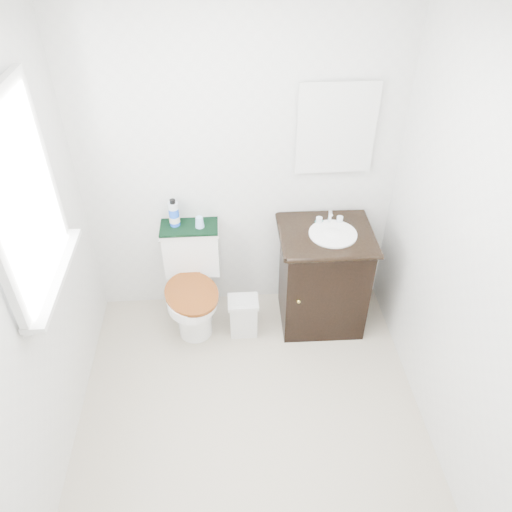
{
  "coord_description": "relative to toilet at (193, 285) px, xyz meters",
  "views": [
    {
      "loc": [
        -0.1,
        -1.84,
        2.79
      ],
      "look_at": [
        0.08,
        0.75,
        0.76
      ],
      "focal_mm": 35.0,
      "sensor_mm": 36.0,
      "label": 1
    }
  ],
  "objects": [
    {
      "name": "floor",
      "position": [
        0.37,
        -0.97,
        -0.34
      ],
      "size": [
        2.4,
        2.4,
        0.0
      ],
      "primitive_type": "plane",
      "color": "#ADA68C",
      "rests_on": "ground"
    },
    {
      "name": "wall_back",
      "position": [
        0.37,
        0.23,
        0.86
      ],
      "size": [
        2.4,
        0.0,
        2.4
      ],
      "primitive_type": "plane",
      "rotation": [
        1.57,
        0.0,
        0.0
      ],
      "color": "silver",
      "rests_on": "ground"
    },
    {
      "name": "trash_bin",
      "position": [
        0.36,
        -0.17,
        -0.18
      ],
      "size": [
        0.22,
        0.18,
        0.32
      ],
      "color": "silver",
      "rests_on": "floor"
    },
    {
      "name": "window",
      "position": [
        -0.7,
        -0.72,
        1.21
      ],
      "size": [
        0.02,
        0.7,
        0.9
      ],
      "primitive_type": "cube",
      "color": "white",
      "rests_on": "wall_left"
    },
    {
      "name": "mouthwash_bottle",
      "position": [
        -0.1,
        0.14,
        0.54
      ],
      "size": [
        0.07,
        0.07,
        0.21
      ],
      "color": "blue",
      "rests_on": "towel"
    },
    {
      "name": "toilet",
      "position": [
        0.0,
        0.0,
        0.0
      ],
      "size": [
        0.47,
        0.67,
        0.77
      ],
      "color": "white",
      "rests_on": "floor"
    },
    {
      "name": "ceiling",
      "position": [
        0.37,
        -0.97,
        2.06
      ],
      "size": [
        2.4,
        2.4,
        0.0
      ],
      "primitive_type": "plane",
      "rotation": [
        3.14,
        0.0,
        0.0
      ],
      "color": "white",
      "rests_on": "wall_back"
    },
    {
      "name": "soap_bar",
      "position": [
        0.92,
        0.06,
        0.49
      ],
      "size": [
        0.07,
        0.04,
        0.02
      ],
      "primitive_type": "ellipsoid",
      "color": "#19796B",
      "rests_on": "vanity"
    },
    {
      "name": "cup",
      "position": [
        0.08,
        0.11,
        0.49
      ],
      "size": [
        0.06,
        0.06,
        0.08
      ],
      "primitive_type": "cone",
      "color": "#9BC5FF",
      "rests_on": "towel"
    },
    {
      "name": "mirror",
      "position": [
        1.01,
        0.21,
        1.11
      ],
      "size": [
        0.5,
        0.02,
        0.6
      ],
      "primitive_type": "cube",
      "color": "silver",
      "rests_on": "wall_back"
    },
    {
      "name": "wall_right",
      "position": [
        1.47,
        -0.97,
        0.86
      ],
      "size": [
        0.0,
        2.4,
        2.4
      ],
      "primitive_type": "plane",
      "rotation": [
        1.57,
        0.0,
        -1.57
      ],
      "color": "silver",
      "rests_on": "ground"
    },
    {
      "name": "wall_left",
      "position": [
        -0.73,
        -0.97,
        0.86
      ],
      "size": [
        0.0,
        2.4,
        2.4
      ],
      "primitive_type": "plane",
      "rotation": [
        1.57,
        0.0,
        1.57
      ],
      "color": "silver",
      "rests_on": "ground"
    },
    {
      "name": "towel",
      "position": [
        0.0,
        0.12,
        0.44
      ],
      "size": [
        0.41,
        0.22,
        0.02
      ],
      "primitive_type": "cube",
      "color": "black",
      "rests_on": "toilet"
    },
    {
      "name": "vanity",
      "position": [
        0.96,
        -0.07,
        0.09
      ],
      "size": [
        0.64,
        0.55,
        0.92
      ],
      "color": "black",
      "rests_on": "floor"
    }
  ]
}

